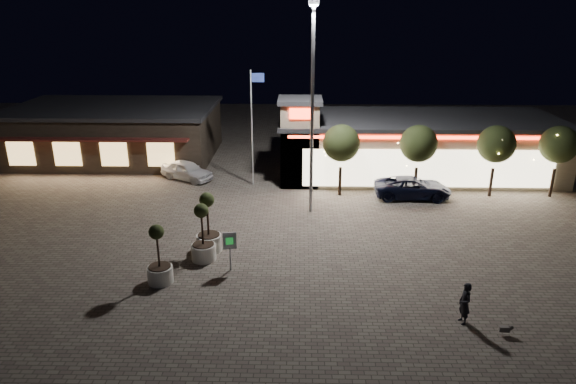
{
  "coord_description": "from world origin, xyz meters",
  "views": [
    {
      "loc": [
        1.31,
        -21.46,
        11.93
      ],
      "look_at": [
        0.65,
        6.0,
        1.98
      ],
      "focal_mm": 32.0,
      "sensor_mm": 36.0,
      "label": 1
    }
  ],
  "objects_px": {
    "planter_mid": "(159,265)",
    "pickup_truck": "(413,188)",
    "pedestrian": "(465,303)",
    "white_sedan": "(187,170)",
    "planter_left": "(203,243)",
    "valet_sign": "(230,244)"
  },
  "relations": [
    {
      "from": "planter_left",
      "to": "valet_sign",
      "type": "bearing_deg",
      "value": -35.71
    },
    {
      "from": "planter_mid",
      "to": "valet_sign",
      "type": "xyz_separation_m",
      "value": [
        3.07,
        1.21,
        0.49
      ]
    },
    {
      "from": "pedestrian",
      "to": "planter_mid",
      "type": "xyz_separation_m",
      "value": [
        -12.92,
        2.9,
        0.0
      ]
    },
    {
      "from": "pedestrian",
      "to": "planter_left",
      "type": "xyz_separation_m",
      "value": [
        -11.33,
        5.18,
        0.04
      ]
    },
    {
      "from": "pickup_truck",
      "to": "planter_mid",
      "type": "relative_size",
      "value": 1.74
    },
    {
      "from": "pedestrian",
      "to": "pickup_truck",
      "type": "bearing_deg",
      "value": 165.54
    },
    {
      "from": "planter_mid",
      "to": "pickup_truck",
      "type": "bearing_deg",
      "value": 39.67
    },
    {
      "from": "white_sedan",
      "to": "planter_left",
      "type": "distance_m",
      "value": 13.04
    },
    {
      "from": "planter_left",
      "to": "valet_sign",
      "type": "distance_m",
      "value": 1.88
    },
    {
      "from": "planter_left",
      "to": "planter_mid",
      "type": "distance_m",
      "value": 2.78
    },
    {
      "from": "planter_left",
      "to": "planter_mid",
      "type": "bearing_deg",
      "value": -124.82
    },
    {
      "from": "pickup_truck",
      "to": "planter_mid",
      "type": "height_order",
      "value": "planter_mid"
    },
    {
      "from": "pickup_truck",
      "to": "pedestrian",
      "type": "height_order",
      "value": "pedestrian"
    },
    {
      "from": "pickup_truck",
      "to": "valet_sign",
      "type": "xyz_separation_m",
      "value": [
        -10.73,
        -10.23,
        0.69
      ]
    },
    {
      "from": "pedestrian",
      "to": "valet_sign",
      "type": "xyz_separation_m",
      "value": [
        -9.85,
        4.12,
        0.5
      ]
    },
    {
      "from": "planter_mid",
      "to": "valet_sign",
      "type": "distance_m",
      "value": 3.34
    },
    {
      "from": "pickup_truck",
      "to": "planter_left",
      "type": "relative_size",
      "value": 1.67
    },
    {
      "from": "planter_left",
      "to": "valet_sign",
      "type": "relative_size",
      "value": 1.52
    },
    {
      "from": "pickup_truck",
      "to": "white_sedan",
      "type": "height_order",
      "value": "same"
    },
    {
      "from": "white_sedan",
      "to": "pedestrian",
      "type": "xyz_separation_m",
      "value": [
        14.81,
        -17.75,
        0.19
      ]
    },
    {
      "from": "pedestrian",
      "to": "planter_mid",
      "type": "bearing_deg",
      "value": -113.6
    },
    {
      "from": "pickup_truck",
      "to": "valet_sign",
      "type": "relative_size",
      "value": 2.53
    }
  ]
}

